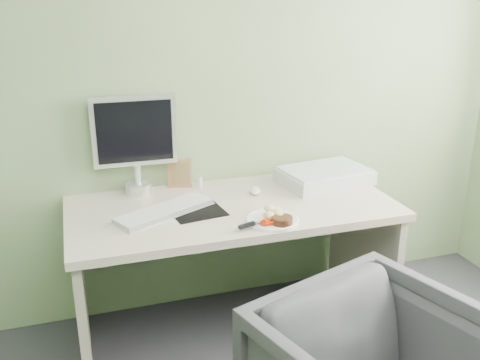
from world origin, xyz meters
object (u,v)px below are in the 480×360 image
object	(u,v)px
desk	(233,238)
scanner	(324,177)
monitor	(135,139)
plate	(272,220)

from	to	relation	value
desk	scanner	size ratio (longest dim) A/B	3.39
desk	monitor	distance (m)	0.70
scanner	monitor	world-z (taller)	monitor
desk	plate	size ratio (longest dim) A/B	6.52
scanner	monitor	size ratio (longest dim) A/B	0.93
monitor	desk	bearing A→B (deg)	-35.35
plate	desk	bearing A→B (deg)	113.85
desk	plate	world-z (taller)	plate
scanner	monitor	bearing A→B (deg)	162.04
desk	scanner	bearing A→B (deg)	14.51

